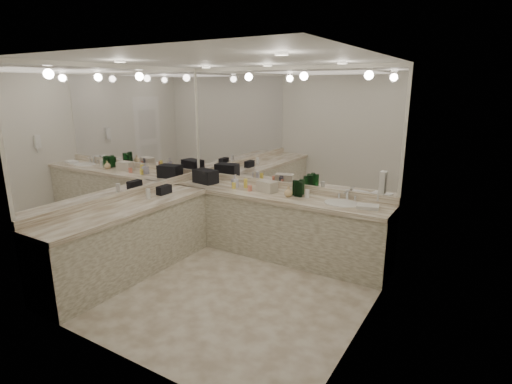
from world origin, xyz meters
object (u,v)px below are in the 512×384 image
Objects in this scene: black_toiletry_bag at (205,176)px; soap_bottle_b at (235,181)px; sink at (342,204)px; soap_bottle_a at (236,181)px; wall_phone at (383,182)px; cream_cosmetic_case at (267,186)px; hand_towel at (368,207)px; soap_bottle_c at (288,191)px.

black_toiletry_bag is 2.01× the size of soap_bottle_b.
soap_bottle_a is at bearing 179.44° from sink.
wall_phone reaches higher than soap_bottle_b.
cream_cosmetic_case is (1.08, 0.02, -0.03)m from black_toiletry_bag.
soap_bottle_c reaches higher than hand_towel.
soap_bottle_b is at bearing 178.87° from hand_towel.
black_toiletry_bag is at bearing -165.80° from cream_cosmetic_case.
soap_bottle_c reaches higher than sink.
wall_phone reaches higher than hand_towel.
sink is at bearing 173.46° from hand_towel.
hand_towel is 1.07m from soap_bottle_c.
soap_bottle_a is (0.55, 0.01, -0.01)m from black_toiletry_bag.
hand_towel is at bearing -6.54° from sink.
soap_bottle_a is at bearing 178.39° from hand_towel.
soap_bottle_a reaches higher than sink.
wall_phone is at bearing -18.39° from soap_bottle_c.
black_toiletry_bag is 2.52m from hand_towel.
wall_phone is at bearing -3.76° from cream_cosmetic_case.
cream_cosmetic_case is at bearing 2.16° from soap_bottle_b.
hand_towel is at bearing -1.61° from soap_bottle_a.
soap_bottle_a is (-1.97, 0.06, 0.07)m from hand_towel.
hand_towel is (1.44, -0.06, -0.06)m from cream_cosmetic_case.
wall_phone is 1.26× the size of soap_bottle_a.
soap_bottle_c is (0.91, -0.06, -0.02)m from soap_bottle_b.
cream_cosmetic_case is 0.53m from soap_bottle_a.
wall_phone is 0.67× the size of black_toiletry_bag.
wall_phone is 1.62× the size of soap_bottle_c.
black_toiletry_bag is (-2.17, 0.00, 0.11)m from sink.
hand_towel is 1.97m from soap_bottle_a.
sink is 1.64× the size of cream_cosmetic_case.
wall_phone is at bearing -12.61° from soap_bottle_b.
wall_phone is at bearing -39.57° from sink.
soap_bottle_c is at bearing -175.37° from sink.
black_toiletry_bag is 1.08m from cream_cosmetic_case.
black_toiletry_bag is 0.54m from soap_bottle_b.
soap_bottle_a reaches higher than cream_cosmetic_case.
sink is 2.18m from black_toiletry_bag.
wall_phone is 1.82m from cream_cosmetic_case.
soap_bottle_a is at bearing 166.98° from wall_phone.
black_toiletry_bag is 1.89× the size of soap_bottle_a.
cream_cosmetic_case is 1.41× the size of soap_bottle_a.
soap_bottle_a is at bearing 175.28° from soap_bottle_c.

